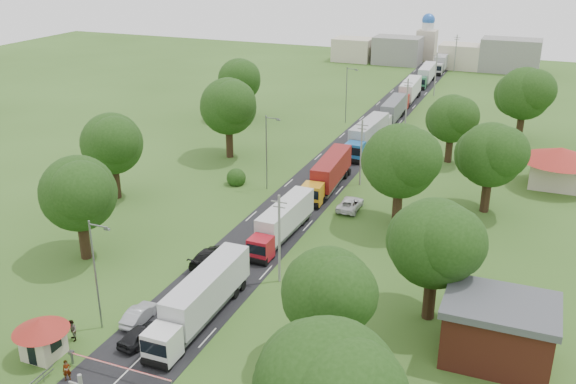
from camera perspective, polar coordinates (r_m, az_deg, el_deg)
The scene contains 42 objects.
ground at distance 70.33m, azimuth -2.70°, elevation -4.46°, with size 260.00×260.00×0.00m, color #32561C.
road at distance 87.37m, azimuth 2.74°, elevation 0.92°, with size 8.00×200.00×0.04m, color black.
boom_barrier at distance 52.25m, azimuth -15.97°, elevation -14.46°, with size 9.22×0.35×1.18m.
guard_booth at distance 54.92m, azimuth -21.07°, elevation -11.61°, with size 4.40×4.40×3.45m.
info_sign at distance 98.73m, azimuth 8.54°, elevation 5.01°, with size 0.12×3.10×4.10m.
pole_1 at distance 60.52m, azimuth -0.78°, elevation -4.06°, with size 1.60×0.24×9.00m.
pole_2 at distance 85.20m, azimuth 6.52°, elevation 3.59°, with size 1.60×0.24×9.00m.
pole_3 at distance 111.46m, azimuth 10.50°, elevation 7.71°, with size 1.60×0.24×9.00m.
pole_4 at distance 138.40m, azimuth 12.98°, elevation 10.23°, with size 1.60×0.24×9.00m.
pole_5 at distance 165.69m, azimuth 14.67°, elevation 11.91°, with size 1.60×0.24×9.00m.
lamp_0 at distance 55.29m, azimuth -16.66°, elevation -6.69°, with size 2.03×0.22×10.00m.
lamp_1 at distance 82.99m, azimuth -1.84°, elevation 3.85°, with size 2.03×0.22×10.00m.
lamp_2 at distance 114.75m, azimuth 5.28°, elevation 8.82°, with size 2.03×0.22×10.00m.
tree_2 at distance 48.02m, azimuth 3.61°, elevation -8.88°, with size 8.00×8.00×10.10m.
tree_3 at distance 55.21m, azimuth 12.91°, elevation -4.39°, with size 8.80×8.80×11.07m.
tree_4 at distance 72.55m, azimuth 9.97°, elevation 2.78°, with size 9.60×9.60×12.05m.
tree_5 at distance 79.18m, azimuth 17.58°, elevation 3.21°, with size 8.80×8.80×11.07m.
tree_6 at distance 96.24m, azimuth 14.37°, elevation 6.36°, with size 8.00×8.00×10.10m.
tree_7 at distance 109.89m, azimuth 20.29°, elevation 8.23°, with size 9.60×9.60×12.05m.
tree_10 at distance 67.42m, azimuth -18.07°, elevation -0.05°, with size 8.80×8.80×11.07m.
tree_11 at distance 82.61m, azimuth -15.34°, elevation 4.21°, with size 8.80×8.80×11.07m.
tree_12 at distance 95.62m, azimuth -5.29°, elevation 7.63°, with size 9.60×9.60×12.05m.
tree_13 at distance 116.67m, azimuth -4.33°, elevation 9.91°, with size 8.80×8.80×11.07m.
house_brick at distance 53.38m, azimuth 18.18°, elevation -11.60°, with size 8.60×6.60×5.20m.
house_cream at distance 91.47m, azimuth 23.02°, elevation 2.55°, with size 10.08×10.08×5.80m.
distant_town at distance 171.44m, azimuth 13.26°, elevation 11.94°, with size 52.00×8.00×8.00m.
church at distance 179.71m, azimuth 12.24°, elevation 13.07°, with size 5.00×5.00×12.30m.
truck_0 at distance 56.29m, azimuth -7.68°, elevation -9.31°, with size 2.60×14.78×4.10m.
truck_1 at distance 70.33m, azimuth -0.51°, elevation -2.64°, with size 2.69×13.59×3.76m.
truck_2 at distance 84.39m, azimuth 3.68°, elevation 1.70°, with size 3.20×14.77×4.08m.
truck_3 at distance 100.97m, azimuth 7.05°, elevation 5.03°, with size 3.27×15.50×4.28m.
truck_4 at distance 116.93m, azimuth 9.25°, elevation 7.13°, with size 2.68×14.13×3.91m.
truck_5 at distance 132.32m, azimuth 10.71°, elevation 8.79°, with size 3.03×15.04×4.16m.
truck_6 at distance 150.29m, azimuth 12.18°, elevation 10.17°, with size 2.88×14.37×3.97m.
truck_7 at distance 166.54m, azimuth 13.51°, elevation 11.18°, with size 2.94×14.74×4.08m.
car_lane_front at distance 55.08m, azimuth -12.98°, elevation -12.26°, with size 1.73×4.31×1.47m, color black.
car_lane_mid at distance 57.76m, azimuth -13.05°, elevation -10.56°, with size 1.48×4.26×1.40m, color #A0A2A8.
car_lane_rear at distance 65.90m, azimuth -6.96°, elevation -5.72°, with size 2.27×5.57×1.62m, color black.
car_verge_near at distance 78.48m, azimuth 5.55°, elevation -1.08°, with size 2.40×5.21×1.45m, color white.
car_verge_far at distance 97.44m, azimuth 9.86°, elevation 3.35°, with size 1.91×4.75×1.62m, color #55575D.
pedestrian_near at distance 52.42m, azimuth -19.06°, elevation -14.78°, with size 0.62×0.41×1.70m, color gray.
pedestrian_booth at distance 56.66m, azimuth -18.64°, elevation -11.62°, with size 0.92×0.71×1.89m, color gray.
Camera 1 is at (26.64, -57.21, 31.02)m, focal length 40.00 mm.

